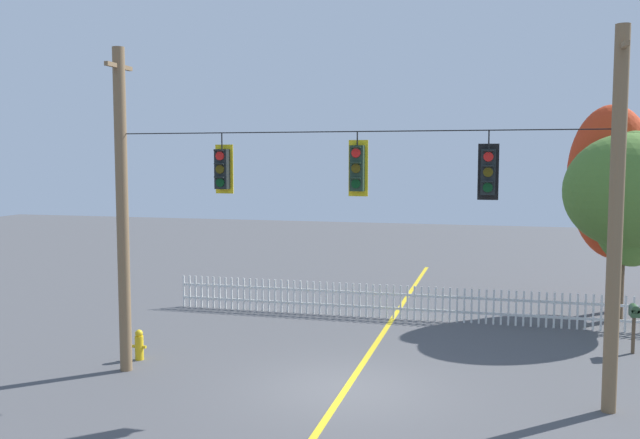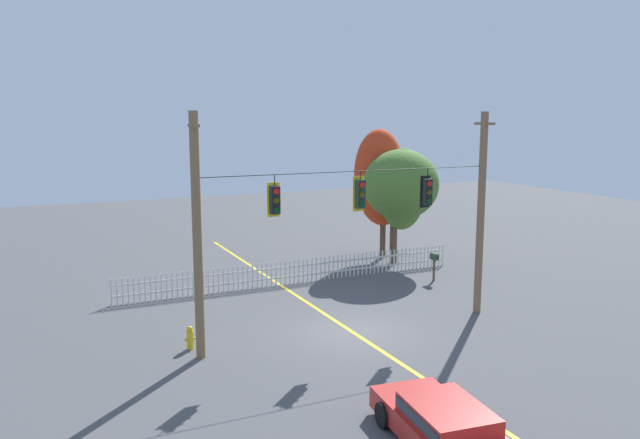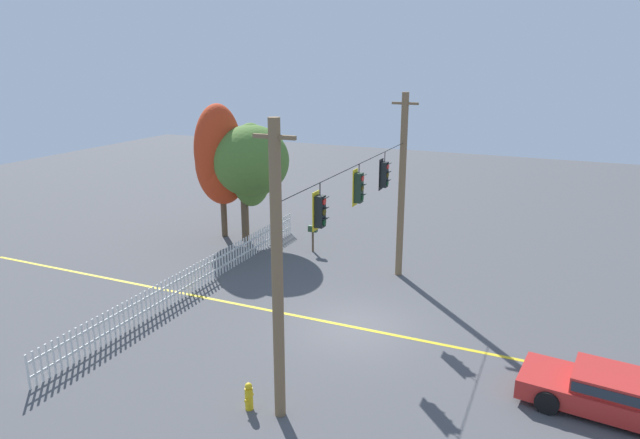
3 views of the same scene
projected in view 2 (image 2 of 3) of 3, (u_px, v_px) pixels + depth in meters
ground at (353, 332)px, 22.57m from camera, size 80.00×80.00×0.00m
lane_centerline_stripe at (353, 332)px, 22.57m from camera, size 0.16×36.00×0.01m
signal_support_span at (354, 223)px, 21.92m from camera, size 11.35×1.10×7.82m
traffic_signal_northbound_secondary at (275, 200)px, 20.54m from camera, size 0.43×0.38×1.40m
traffic_signal_eastbound_side at (360, 194)px, 21.86m from camera, size 0.43×0.38×1.42m
traffic_signal_northbound_primary at (427, 192)px, 23.04m from camera, size 0.43×0.38×1.46m
white_picket_fence at (296, 271)px, 29.15m from camera, size 16.48×0.06×1.10m
autumn_maple_near_fence at (401, 186)px, 32.31m from camera, size 3.91×3.78×6.05m
autumn_maple_mid at (381, 180)px, 33.67m from camera, size 3.08×2.73×6.98m
parked_car at (445, 426)px, 14.54m from camera, size 2.37×4.68×1.15m
fire_hydrant at (190, 338)px, 20.91m from camera, size 0.38×0.22×0.79m
roadside_mailbox at (434, 258)px, 29.45m from camera, size 0.25×0.44×1.32m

